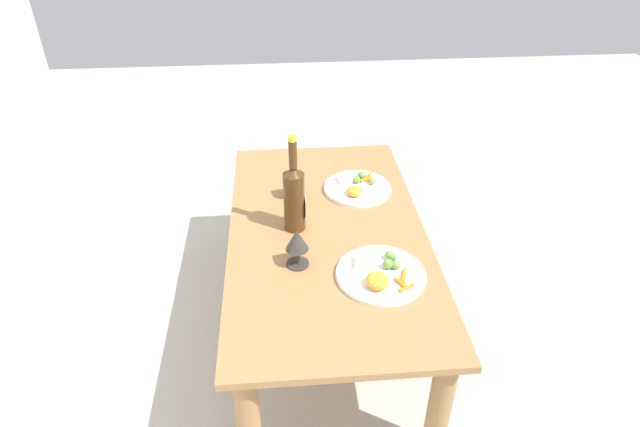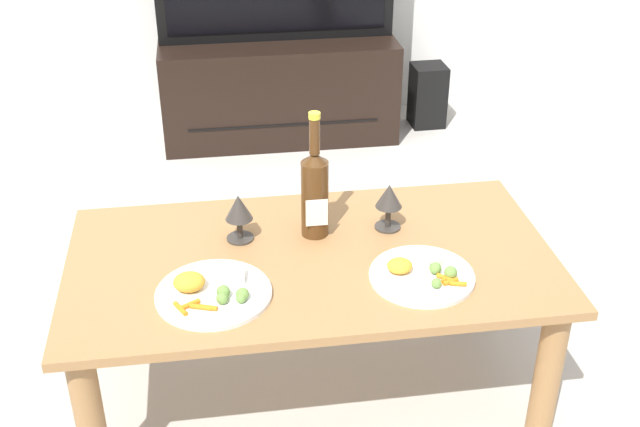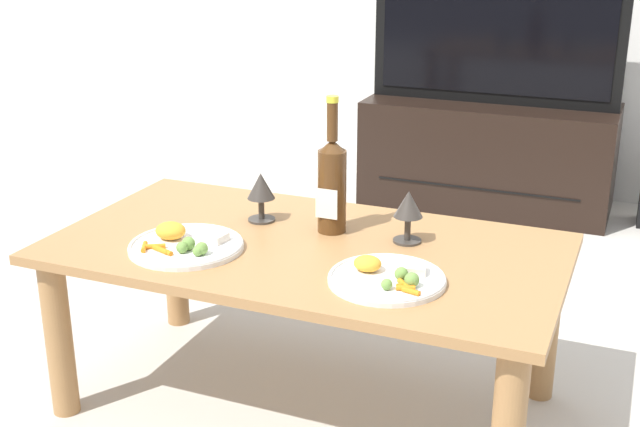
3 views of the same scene
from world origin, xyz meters
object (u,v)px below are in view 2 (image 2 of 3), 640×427
dinner_plate_left (212,291)px  dining_table (312,280)px  dinner_plate_right (422,274)px  wine_bottle (315,190)px  tv_stand (278,88)px  goblet_right (389,199)px  floor_speaker (428,95)px  goblet_left (239,210)px

dinner_plate_left → dining_table: bearing=28.5°
dining_table → dinner_plate_right: dinner_plate_right is taller
wine_bottle → dinner_plate_left: wine_bottle is taller
dining_table → wine_bottle: 0.24m
tv_stand → dinner_plate_left: 2.03m
dining_table → goblet_right: goblet_right is taller
tv_stand → wine_bottle: (-0.07, -1.73, 0.36)m
floor_speaker → goblet_right: goblet_right is taller
dining_table → goblet_left: size_ratio=9.49×
goblet_left → dining_table: bearing=-32.2°
tv_stand → goblet_left: size_ratio=8.11×
tv_stand → dinner_plate_right: size_ratio=4.09×
floor_speaker → goblet_right: (-0.61, -1.73, 0.40)m
floor_speaker → dinner_plate_right: dinner_plate_right is taller
dining_table → tv_stand: 1.85m
wine_bottle → goblet_right: (0.21, 0.00, -0.04)m
goblet_left → wine_bottle: bearing=-0.4°
wine_bottle → goblet_left: size_ratio=2.66×
goblet_left → goblet_right: 0.41m
tv_stand → wine_bottle: bearing=-92.4°
goblet_right → tv_stand: bearing=94.4°
wine_bottle → dinner_plate_right: 0.37m
wine_bottle → goblet_left: (-0.21, 0.00, -0.05)m
floor_speaker → goblet_left: bearing=-121.9°
floor_speaker → goblet_right: 1.88m
goblet_right → dinner_plate_left: (-0.49, -0.26, -0.08)m
goblet_left → dinner_plate_left: size_ratio=0.47×
dinner_plate_left → goblet_left: bearing=71.9°
floor_speaker → goblet_left: 2.05m
floor_speaker → dinner_plate_left: (-1.10, -1.99, 0.32)m
dining_table → goblet_right: 0.31m
dinner_plate_left → floor_speaker: bearing=61.0°
dining_table → floor_speaker: dining_table is taller
dining_table → tv_stand: (0.10, 1.84, -0.15)m
floor_speaker → dinner_plate_right: (-0.58, -1.99, 0.32)m
dinner_plate_right → dinner_plate_left: bearing=-179.9°
tv_stand → goblet_left: (-0.28, -1.72, 0.31)m
goblet_left → dinner_plate_right: size_ratio=0.50×
tv_stand → floor_speaker: size_ratio=3.56×
dinner_plate_right → floor_speaker: bearing=73.8°
tv_stand → floor_speaker: tv_stand is taller
goblet_left → dinner_plate_right: (0.44, -0.26, -0.08)m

